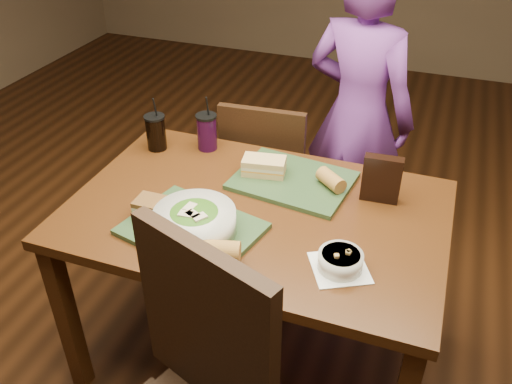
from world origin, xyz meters
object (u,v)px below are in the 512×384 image
dining_table (256,229)px  baguette_far (331,180)px  chair_far (268,177)px  salad_bowl (195,220)px  tray_far (293,181)px  cup_berry (207,132)px  diner (358,116)px  cup_cola (156,132)px  sandwich_near (154,208)px  chip_bag (382,179)px  sandwich_far (264,166)px  baguette_near (218,251)px  tray_near (192,229)px  soup_bowl (340,261)px

dining_table → baguette_far: bearing=42.6°
chair_far → salad_bowl: 0.87m
tray_far → cup_berry: bearing=162.1°
diner → cup_berry: 0.76m
cup_cola → sandwich_near: bearing=-62.2°
sandwich_near → chip_bag: size_ratio=0.72×
sandwich_far → salad_bowl: bearing=-102.5°
chair_far → tray_far: chair_far is taller
salad_bowl → cup_cola: 0.62m
baguette_far → sandwich_far: bearing=179.1°
baguette_far → cup_berry: 0.57m
chair_far → tray_far: size_ratio=2.10×
sandwich_near → salad_bowl: bearing=-11.9°
tray_far → salad_bowl: size_ratio=1.58×
chair_far → sandwich_near: size_ratio=7.03×
baguette_near → baguette_far: size_ratio=1.19×
dining_table → baguette_near: 0.34m
chip_bag → tray_far: bearing=176.0°
chair_far → cup_berry: cup_berry is taller
baguette_near → chip_bag: 0.65m
tray_near → sandwich_far: (0.11, 0.39, 0.04)m
cup_berry → chip_bag: bearing=-10.4°
dining_table → tray_near: (-0.15, -0.19, 0.10)m
soup_bowl → sandwich_far: size_ratio=1.30×
tray_near → chip_bag: chip_bag is taller
chip_bag → cup_cola: bearing=172.5°
tray_near → cup_cola: size_ratio=1.84×
tray_far → cup_cola: 0.61m
soup_bowl → chip_bag: bearing=83.0°
sandwich_far → tray_far: bearing=0.6°
dining_table → cup_cola: bearing=153.6°
chair_far → baguette_far: (0.37, -0.40, 0.31)m
sandwich_near → chip_bag: chip_bag is taller
baguette_near → cup_cola: (-0.52, 0.57, 0.02)m
chair_far → baguette_near: (0.15, -0.91, 0.31)m
sandwich_near → chip_bag: bearing=28.4°
diner → cup_cola: 0.95m
soup_bowl → sandwich_near: 0.64m
cup_cola → chair_far: bearing=41.9°
dining_table → soup_bowl: bearing=-30.7°
salad_bowl → baguette_near: bearing=-39.5°
salad_bowl → tray_near: bearing=141.7°
baguette_far → tray_far: bearing=178.0°
tray_near → cup_berry: cup_berry is taller
tray_near → baguette_near: 0.19m
baguette_near → chip_bag: bearing=52.0°
chip_bag → baguette_near: bearing=-131.7°
tray_far → sandwich_near: 0.53m
dining_table → baguette_far: size_ratio=11.48×
sandwich_far → cup_cola: 0.49m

